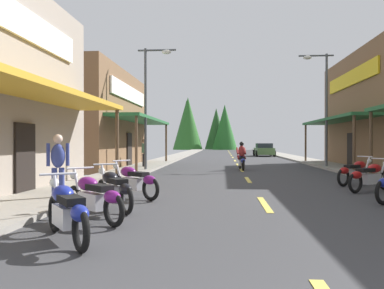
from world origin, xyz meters
name	(u,v)px	position (x,y,z in m)	size (l,w,h in m)	color
ground	(235,162)	(0.00, 29.85, -0.05)	(9.35, 89.70, 0.10)	#38383A
sidewalk_left	(164,160)	(-5.74, 29.85, 0.06)	(2.13, 89.70, 0.12)	gray
sidewalk_right	(309,161)	(5.74, 29.85, 0.06)	(2.13, 89.70, 0.12)	gray
centerline_dashes	(234,159)	(0.00, 34.29, 0.01)	(0.16, 67.03, 0.01)	#E0C64C
storefront_left_far	(70,120)	(-10.53, 22.28, 2.91)	(9.33, 11.57, 5.81)	brown
streetlamp_left	(151,92)	(-4.79, 18.91, 4.17)	(2.02, 0.30, 6.46)	#474C51
streetlamp_right	(322,95)	(4.80, 22.14, 4.33)	(2.02, 0.30, 6.74)	#474C51
motorcycle_parked_right_3	(370,176)	(3.55, 11.24, 0.49)	(1.79, 1.33, 1.04)	black
motorcycle_parked_right_4	(356,172)	(3.72, 13.04, 0.49)	(1.76, 1.38, 1.04)	black
motorcycle_parked_left_0	(67,210)	(-3.46, 4.61, 0.49)	(1.37, 1.77, 1.04)	black
motorcycle_parked_left_1	(93,197)	(-3.55, 6.15, 0.49)	(1.66, 1.50, 1.04)	black
motorcycle_parked_left_2	(114,189)	(-3.52, 7.43, 0.49)	(1.37, 1.77, 1.04)	black
motorcycle_parked_left_3	(133,181)	(-3.49, 9.28, 0.49)	(1.74, 1.41, 1.04)	black
rider_cruising_lead	(242,158)	(0.01, 20.25, 0.66)	(0.60, 2.14, 1.57)	black
pedestrian_by_shop	(144,151)	(-5.60, 21.15, 1.00)	(0.35, 0.55, 1.72)	black
pedestrian_strolling	(58,162)	(-5.31, 8.54, 1.02)	(0.52, 0.39, 1.75)	#333F8C
parked_car_curbside	(264,150)	(3.48, 41.37, 0.69)	(2.12, 4.33, 1.40)	#4C723F
treeline_backdrop	(200,126)	(-5.51, 77.25, 4.87)	(13.09, 8.40, 10.52)	#244E23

